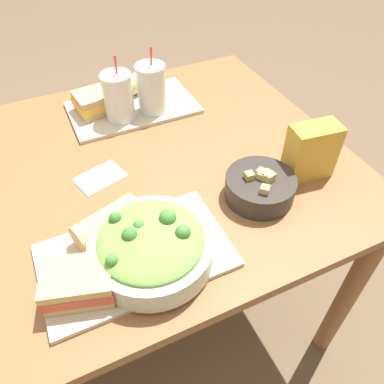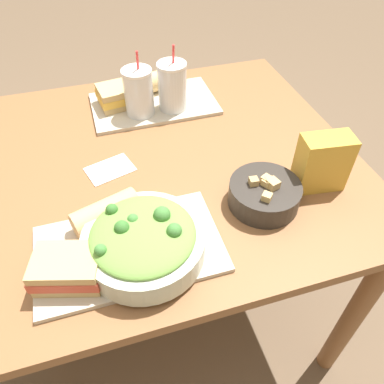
{
  "view_description": "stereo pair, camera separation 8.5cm",
  "coord_description": "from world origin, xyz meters",
  "px_view_note": "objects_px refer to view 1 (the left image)",
  "views": [
    {
      "loc": [
        -0.16,
        -0.78,
        1.45
      ],
      "look_at": [
        0.1,
        -0.23,
        0.85
      ],
      "focal_mm": 35.0,
      "sensor_mm": 36.0,
      "label": 1
    },
    {
      "loc": [
        -0.08,
        -0.81,
        1.45
      ],
      "look_at": [
        0.1,
        -0.23,
        0.85
      ],
      "focal_mm": 35.0,
      "sensor_mm": 36.0,
      "label": 2
    }
  ],
  "objects_px": {
    "drink_cup_dark": "(119,98)",
    "baguette_far": "(139,82)",
    "chip_bag": "(311,151)",
    "soup_bowl": "(260,186)",
    "sandwich_near": "(78,283)",
    "drink_cup_red": "(152,90)",
    "napkin_folded": "(100,178)",
    "baguette_near": "(108,222)",
    "salad_bowl": "(151,245)",
    "sandwich_far": "(98,101)"
  },
  "relations": [
    {
      "from": "sandwich_near",
      "to": "sandwich_far",
      "type": "xyz_separation_m",
      "value": [
        0.21,
        0.64,
        0.0
      ]
    },
    {
      "from": "salad_bowl",
      "to": "napkin_folded",
      "type": "distance_m",
      "value": 0.31
    },
    {
      "from": "soup_bowl",
      "to": "baguette_near",
      "type": "xyz_separation_m",
      "value": [
        -0.38,
        0.03,
        0.01
      ]
    },
    {
      "from": "baguette_far",
      "to": "napkin_folded",
      "type": "height_order",
      "value": "baguette_far"
    },
    {
      "from": "baguette_near",
      "to": "napkin_folded",
      "type": "bearing_deg",
      "value": -25.94
    },
    {
      "from": "baguette_far",
      "to": "drink_cup_red",
      "type": "distance_m",
      "value": 0.14
    },
    {
      "from": "drink_cup_red",
      "to": "napkin_folded",
      "type": "height_order",
      "value": "drink_cup_red"
    },
    {
      "from": "chip_bag",
      "to": "salad_bowl",
      "type": "bearing_deg",
      "value": -161.81
    },
    {
      "from": "baguette_near",
      "to": "baguette_far",
      "type": "xyz_separation_m",
      "value": [
        0.27,
        0.57,
        0.0
      ]
    },
    {
      "from": "baguette_near",
      "to": "drink_cup_dark",
      "type": "height_order",
      "value": "drink_cup_dark"
    },
    {
      "from": "salad_bowl",
      "to": "chip_bag",
      "type": "xyz_separation_m",
      "value": [
        0.48,
        0.09,
        0.02
      ]
    },
    {
      "from": "baguette_far",
      "to": "drink_cup_dark",
      "type": "height_order",
      "value": "drink_cup_dark"
    },
    {
      "from": "sandwich_near",
      "to": "chip_bag",
      "type": "xyz_separation_m",
      "value": [
        0.63,
        0.11,
        0.03
      ]
    },
    {
      "from": "salad_bowl",
      "to": "baguette_near",
      "type": "xyz_separation_m",
      "value": [
        -0.06,
        0.11,
        -0.01
      ]
    },
    {
      "from": "baguette_far",
      "to": "drink_cup_red",
      "type": "bearing_deg",
      "value": 165.02
    },
    {
      "from": "soup_bowl",
      "to": "sandwich_near",
      "type": "relative_size",
      "value": 1.09
    },
    {
      "from": "chip_bag",
      "to": "napkin_folded",
      "type": "xyz_separation_m",
      "value": [
        -0.51,
        0.22,
        -0.07
      ]
    },
    {
      "from": "salad_bowl",
      "to": "baguette_far",
      "type": "relative_size",
      "value": 2.08
    },
    {
      "from": "sandwich_far",
      "to": "drink_cup_dark",
      "type": "height_order",
      "value": "drink_cup_dark"
    },
    {
      "from": "drink_cup_dark",
      "to": "baguette_far",
      "type": "bearing_deg",
      "value": 50.65
    },
    {
      "from": "soup_bowl",
      "to": "baguette_near",
      "type": "distance_m",
      "value": 0.38
    },
    {
      "from": "soup_bowl",
      "to": "sandwich_far",
      "type": "bearing_deg",
      "value": 115.84
    },
    {
      "from": "napkin_folded",
      "to": "baguette_near",
      "type": "bearing_deg",
      "value": -97.97
    },
    {
      "from": "soup_bowl",
      "to": "napkin_folded",
      "type": "distance_m",
      "value": 0.42
    },
    {
      "from": "sandwich_far",
      "to": "baguette_far",
      "type": "bearing_deg",
      "value": 12.55
    },
    {
      "from": "soup_bowl",
      "to": "baguette_far",
      "type": "relative_size",
      "value": 1.39
    },
    {
      "from": "baguette_near",
      "to": "drink_cup_red",
      "type": "height_order",
      "value": "drink_cup_red"
    },
    {
      "from": "soup_bowl",
      "to": "baguette_near",
      "type": "bearing_deg",
      "value": 174.74
    },
    {
      "from": "baguette_far",
      "to": "sandwich_far",
      "type": "bearing_deg",
      "value": 95.75
    },
    {
      "from": "sandwich_near",
      "to": "napkin_folded",
      "type": "height_order",
      "value": "sandwich_near"
    },
    {
      "from": "salad_bowl",
      "to": "napkin_folded",
      "type": "height_order",
      "value": "salad_bowl"
    },
    {
      "from": "chip_bag",
      "to": "baguette_far",
      "type": "bearing_deg",
      "value": 121.75
    },
    {
      "from": "baguette_near",
      "to": "sandwich_far",
      "type": "xyz_separation_m",
      "value": [
        0.11,
        0.51,
        -0.0
      ]
    },
    {
      "from": "soup_bowl",
      "to": "drink_cup_dark",
      "type": "bearing_deg",
      "value": 114.34
    },
    {
      "from": "drink_cup_dark",
      "to": "napkin_folded",
      "type": "bearing_deg",
      "value": -119.7
    },
    {
      "from": "sandwich_near",
      "to": "drink_cup_dark",
      "type": "bearing_deg",
      "value": 81.39
    },
    {
      "from": "sandwich_far",
      "to": "baguette_far",
      "type": "relative_size",
      "value": 1.24
    },
    {
      "from": "napkin_folded",
      "to": "drink_cup_red",
      "type": "bearing_deg",
      "value": 44.21
    },
    {
      "from": "salad_bowl",
      "to": "baguette_far",
      "type": "distance_m",
      "value": 0.71
    },
    {
      "from": "baguette_near",
      "to": "baguette_far",
      "type": "distance_m",
      "value": 0.63
    },
    {
      "from": "sandwich_near",
      "to": "sandwich_far",
      "type": "height_order",
      "value": "same"
    },
    {
      "from": "baguette_far",
      "to": "chip_bag",
      "type": "distance_m",
      "value": 0.64
    },
    {
      "from": "soup_bowl",
      "to": "baguette_far",
      "type": "bearing_deg",
      "value": 99.9
    },
    {
      "from": "baguette_far",
      "to": "chip_bag",
      "type": "height_order",
      "value": "chip_bag"
    },
    {
      "from": "soup_bowl",
      "to": "napkin_folded",
      "type": "xyz_separation_m",
      "value": [
        -0.35,
        0.24,
        -0.03
      ]
    },
    {
      "from": "baguette_near",
      "to": "napkin_folded",
      "type": "height_order",
      "value": "baguette_near"
    },
    {
      "from": "soup_bowl",
      "to": "chip_bag",
      "type": "xyz_separation_m",
      "value": [
        0.16,
        0.02,
        0.04
      ]
    },
    {
      "from": "salad_bowl",
      "to": "chip_bag",
      "type": "height_order",
      "value": "chip_bag"
    },
    {
      "from": "salad_bowl",
      "to": "napkin_folded",
      "type": "relative_size",
      "value": 1.83
    },
    {
      "from": "sandwich_near",
      "to": "chip_bag",
      "type": "bearing_deg",
      "value": 25.92
    }
  ]
}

